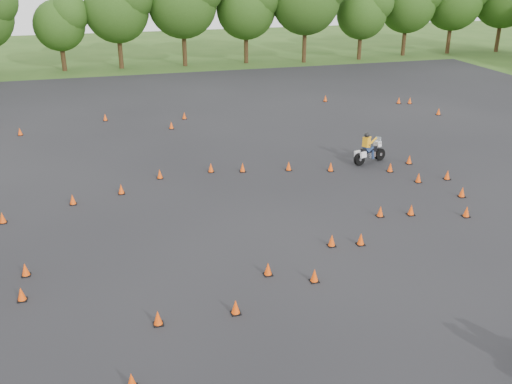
% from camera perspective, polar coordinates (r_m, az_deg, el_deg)
% --- Properties ---
extents(ground, '(140.00, 140.00, 0.00)m').
position_cam_1_polar(ground, '(20.41, 3.02, -7.27)').
color(ground, '#2D5119').
rests_on(ground, ground).
extents(asphalt_pad, '(62.00, 62.00, 0.00)m').
position_cam_1_polar(asphalt_pad, '(25.57, -1.19, -0.82)').
color(asphalt_pad, black).
rests_on(asphalt_pad, ground).
extents(treeline, '(87.02, 32.23, 10.69)m').
position_cam_1_polar(treeline, '(52.99, -5.28, 16.43)').
color(treeline, '#254513').
rests_on(treeline, ground).
extents(traffic_cones, '(36.21, 32.78, 0.45)m').
position_cam_1_polar(traffic_cones, '(25.27, -1.06, -0.55)').
color(traffic_cones, '#FF4D0A').
rests_on(traffic_cones, asphalt_pad).
extents(rider_yellow, '(2.22, 1.29, 1.64)m').
position_cam_1_polar(rider_yellow, '(30.58, 11.42, 4.34)').
color(rider_yellow, orange).
rests_on(rider_yellow, ground).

